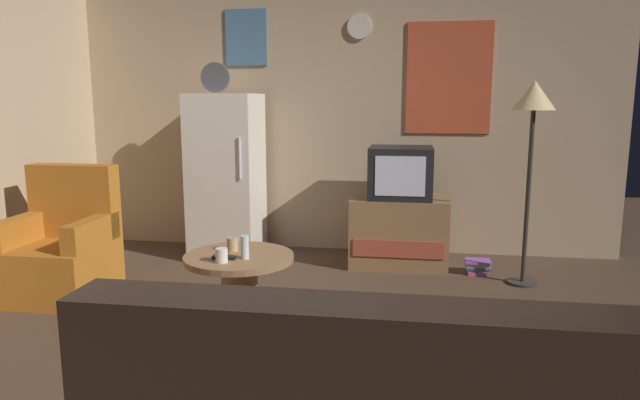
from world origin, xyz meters
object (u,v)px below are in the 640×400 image
Objects in this scene: crt_tv at (401,172)px; mug_ceramic_white at (222,255)px; fridge at (227,176)px; standing_lamp at (533,112)px; wine_glass at (245,247)px; book_stack at (478,267)px; coffee_table at (240,287)px; tv_stand at (399,232)px; mug_ceramic_tan at (233,244)px; remote_control at (224,258)px; armchair at (62,251)px.

crt_tv reaches higher than mug_ceramic_white.
fridge is 1.11× the size of standing_lamp.
wine_glass is 0.72× the size of book_stack.
crt_tv is 1.98m from mug_ceramic_white.
coffee_table is 2.12m from book_stack.
tv_stand is 0.52m from crt_tv.
wine_glass is 1.67× the size of mug_ceramic_white.
mug_ceramic_tan is 0.60× the size of remote_control.
crt_tv is 0.56× the size of armchair.
armchair is (-0.89, -1.23, -0.42)m from fridge.
standing_lamp is at bearing -9.90° from fridge.
standing_lamp reaches higher than tv_stand.
standing_lamp is at bearing 31.37° from mug_ceramic_white.
wine_glass is 2.17m from book_stack.
fridge reaches higher than crt_tv.
tv_stand is 1.96m from mug_ceramic_white.
standing_lamp reaches higher than remote_control.
mug_ceramic_tan is (-2.08, -0.98, -0.87)m from standing_lamp.
standing_lamp is (2.58, -0.45, 0.60)m from fridge.
book_stack is (2.25, -0.24, -0.69)m from fridge.
fridge is 1.84× the size of armchair.
mug_ceramic_white is at bearing -18.76° from armchair.
standing_lamp is 2.57m from mug_ceramic_white.
standing_lamp is 10.60× the size of wine_glass.
wine_glass is at bearing 12.73° from remote_control.
crt_tv is 1.18m from standing_lamp.
fridge is at bearing 110.43° from coffee_table.
mug_ceramic_white is 0.09× the size of armchair.
armchair is 3.30m from book_stack.
mug_ceramic_white is at bearing -123.38° from crt_tv.
mug_ceramic_white is (-0.05, -0.19, 0.27)m from coffee_table.
mug_ceramic_tan is (-0.14, 0.18, -0.03)m from wine_glass.
tv_stand is (1.59, -0.08, -0.45)m from fridge.
coffee_table is 4.80× the size of wine_glass.
mug_ceramic_white is at bearing -86.73° from mug_ceramic_tan.
mug_ceramic_white is at bearing -73.27° from fridge.
remote_control is (-2.07, -1.19, -0.90)m from standing_lamp.
book_stack is (3.14, 0.99, -0.27)m from armchair.
fridge is 8.50× the size of book_stack.
tv_stand is at bearing -2.80° from fridge.
armchair is at bearing -154.97° from crt_tv.
standing_lamp is 2.46m from mug_ceramic_tan.
tv_stand is 0.73m from book_stack.
standing_lamp is 17.67× the size of mug_ceramic_tan.
crt_tv is at bearing 53.93° from remote_control.
tv_stand is at bearing 25.07° from armchair.
tv_stand is 5.60× the size of wine_glass.
fridge reaches higher than remote_control.
armchair reaches higher than coffee_table.
mug_ceramic_tan is at bearing -128.79° from tv_stand.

